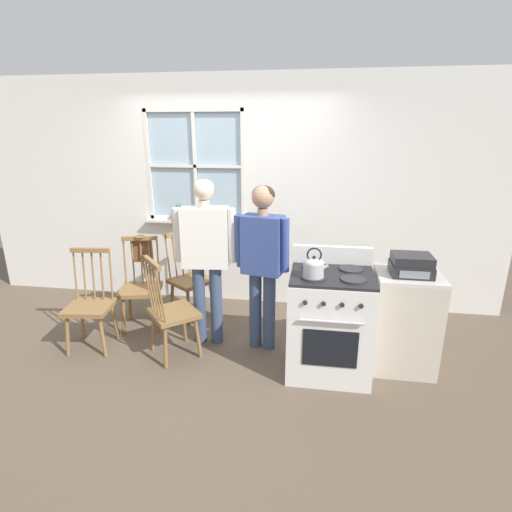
# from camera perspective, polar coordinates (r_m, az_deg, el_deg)

# --- Properties ---
(ground_plane) EXTENTS (16.00, 16.00, 0.00)m
(ground_plane) POSITION_cam_1_polar(r_m,az_deg,el_deg) (4.01, -7.50, -13.92)
(ground_plane) COLOR brown
(wall_back) EXTENTS (6.40, 0.16, 2.70)m
(wall_back) POSITION_cam_1_polar(r_m,az_deg,el_deg) (4.83, -3.20, 8.51)
(wall_back) COLOR silver
(wall_back) RESTS_ON ground_plane
(chair_by_window) EXTENTS (0.50, 0.49, 0.99)m
(chair_by_window) POSITION_cam_1_polar(r_m,az_deg,el_deg) (4.53, -16.09, -4.46)
(chair_by_window) COLOR olive
(chair_by_window) RESTS_ON ground_plane
(chair_near_wall) EXTENTS (0.58, 0.58, 0.99)m
(chair_near_wall) POSITION_cam_1_polar(r_m,az_deg,el_deg) (3.87, -11.99, -7.98)
(chair_near_wall) COLOR olive
(chair_near_wall) RESTS_ON ground_plane
(chair_center_cluster) EXTENTS (0.57, 0.58, 0.99)m
(chair_center_cluster) POSITION_cam_1_polar(r_m,az_deg,el_deg) (4.66, -9.42, -3.36)
(chair_center_cluster) COLOR olive
(chair_center_cluster) RESTS_ON ground_plane
(chair_near_stove) EXTENTS (0.47, 0.45, 0.99)m
(chair_near_stove) POSITION_cam_1_polar(r_m,az_deg,el_deg) (4.26, -22.61, -6.58)
(chair_near_stove) COLOR olive
(chair_near_stove) RESTS_ON ground_plane
(person_elderly_left) EXTENTS (0.60, 0.26, 1.65)m
(person_elderly_left) POSITION_cam_1_polar(r_m,az_deg,el_deg) (3.86, -7.20, 1.10)
(person_elderly_left) COLOR #384766
(person_elderly_left) RESTS_ON ground_plane
(person_teen_center) EXTENTS (0.53, 0.28, 1.61)m
(person_teen_center) POSITION_cam_1_polar(r_m,az_deg,el_deg) (3.73, 0.94, 0.34)
(person_teen_center) COLOR #384766
(person_teen_center) RESTS_ON ground_plane
(stove) EXTENTS (0.71, 0.68, 1.08)m
(stove) POSITION_cam_1_polar(r_m,az_deg,el_deg) (3.61, 10.47, -9.23)
(stove) COLOR white
(stove) RESTS_ON ground_plane
(kettle) EXTENTS (0.21, 0.17, 0.25)m
(kettle) POSITION_cam_1_polar(r_m,az_deg,el_deg) (3.28, 8.26, -1.51)
(kettle) COLOR #B7B7BC
(kettle) RESTS_ON stove
(potted_plant) EXTENTS (0.15, 0.15, 0.22)m
(potted_plant) POSITION_cam_1_polar(r_m,az_deg,el_deg) (4.97, -11.06, 5.82)
(potted_plant) COLOR #42474C
(potted_plant) RESTS_ON wall_back
(handbag) EXTENTS (0.24, 0.22, 0.31)m
(handbag) POSITION_cam_1_polar(r_m,az_deg,el_deg) (4.62, -15.98, 0.96)
(handbag) COLOR brown
(handbag) RESTS_ON chair_by_window
(side_counter) EXTENTS (0.55, 0.50, 0.90)m
(side_counter) POSITION_cam_1_polar(r_m,az_deg,el_deg) (3.85, 20.37, -8.71)
(side_counter) COLOR beige
(side_counter) RESTS_ON ground_plane
(stereo) EXTENTS (0.34, 0.29, 0.18)m
(stereo) POSITION_cam_1_polar(r_m,az_deg,el_deg) (3.64, 21.32, -1.22)
(stereo) COLOR #232326
(stereo) RESTS_ON side_counter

